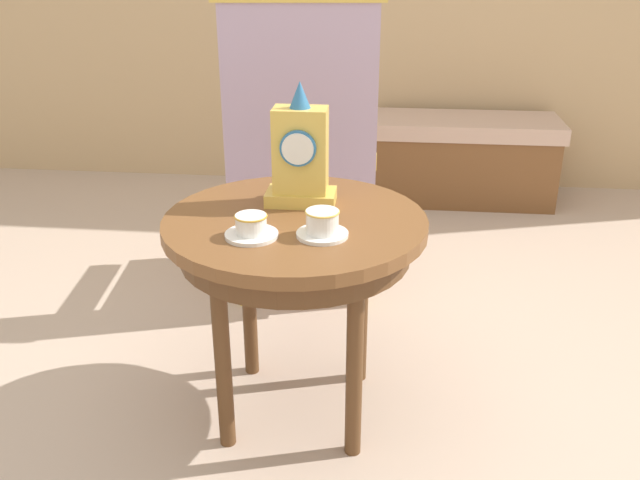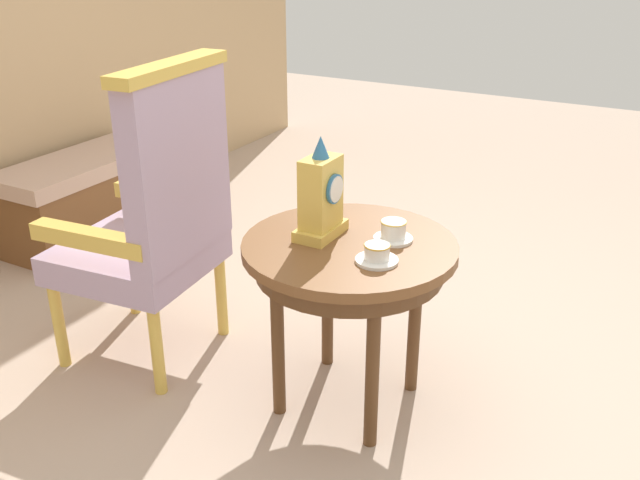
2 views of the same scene
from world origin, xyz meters
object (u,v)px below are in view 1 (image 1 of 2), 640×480
(side_table, at_px, (295,243))
(armchair, at_px, (302,146))
(teacup_left, at_px, (251,227))
(mantel_clock, at_px, (301,156))
(teacup_right, at_px, (322,225))
(window_bench, at_px, (463,159))

(side_table, bearing_deg, armchair, 96.05)
(teacup_left, xyz_separation_m, mantel_clock, (0.09, 0.24, 0.11))
(side_table, xyz_separation_m, teacup_left, (-0.09, -0.14, 0.10))
(side_table, distance_m, teacup_right, 0.18)
(side_table, relative_size, teacup_left, 5.30)
(teacup_left, bearing_deg, armchair, 89.35)
(mantel_clock, bearing_deg, side_table, -91.15)
(armchair, distance_m, window_bench, 1.38)
(teacup_right, bearing_deg, teacup_left, -172.68)
(teacup_left, height_order, window_bench, teacup_left)
(teacup_right, relative_size, armchair, 0.11)
(teacup_left, distance_m, armchair, 0.88)
(teacup_left, bearing_deg, side_table, 56.98)
(side_table, bearing_deg, mantel_clock, 88.85)
(teacup_right, height_order, window_bench, teacup_right)
(teacup_left, relative_size, window_bench, 0.14)
(mantel_clock, xyz_separation_m, armchair, (-0.08, 0.64, -0.15))
(side_table, relative_size, mantel_clock, 2.08)
(side_table, height_order, teacup_left, teacup_left)
(teacup_right, xyz_separation_m, armchair, (-0.16, 0.86, -0.05))
(mantel_clock, height_order, armchair, armchair)
(teacup_right, height_order, mantel_clock, mantel_clock)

